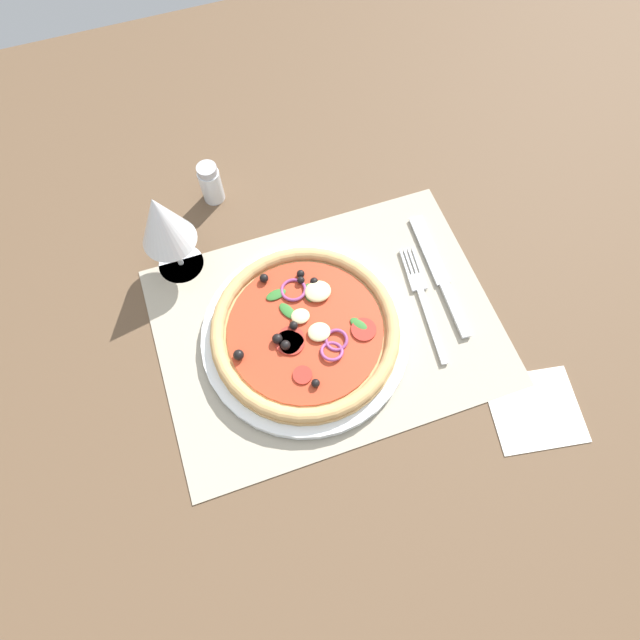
{
  "coord_description": "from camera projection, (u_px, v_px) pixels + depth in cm",
  "views": [
    {
      "loc": [
        -10.42,
        -27.39,
        65.47
      ],
      "look_at": [
        -0.97,
        0.0,
        2.76
      ],
      "focal_mm": 29.8,
      "sensor_mm": 36.0,
      "label": 1
    }
  ],
  "objects": [
    {
      "name": "wine_glass",
      "position": [
        163.0,
        223.0,
        0.67
      ],
      "size": [
        7.2,
        7.2,
        14.9
      ],
      "color": "silver",
      "rests_on": "ground_plane"
    },
    {
      "name": "placemat",
      "position": [
        327.0,
        326.0,
        0.72
      ],
      "size": [
        44.9,
        33.19,
        0.4
      ],
      "primitive_type": "cube",
      "color": "#A39984",
      "rests_on": "ground_plane"
    },
    {
      "name": "plate",
      "position": [
        306.0,
        335.0,
        0.7
      ],
      "size": [
        27.38,
        27.38,
        1.36
      ],
      "primitive_type": "cylinder",
      "color": "white",
      "rests_on": "placemat"
    },
    {
      "name": "fork",
      "position": [
        422.0,
        297.0,
        0.73
      ],
      "size": [
        3.59,
        18.05,
        0.44
      ],
      "rotation": [
        0.0,
        0.0,
        1.45
      ],
      "color": "silver",
      "rests_on": "placemat"
    },
    {
      "name": "knife",
      "position": [
        439.0,
        273.0,
        0.74
      ],
      "size": [
        2.84,
        20.06,
        0.62
      ],
      "rotation": [
        0.0,
        0.0,
        1.51
      ],
      "color": "silver",
      "rests_on": "placemat"
    },
    {
      "name": "pepper_shaker",
      "position": [
        211.0,
        183.0,
        0.78
      ],
      "size": [
        3.2,
        3.2,
        6.7
      ],
      "color": "silver",
      "rests_on": "ground_plane"
    },
    {
      "name": "pizza",
      "position": [
        305.0,
        330.0,
        0.68
      ],
      "size": [
        24.65,
        24.65,
        2.67
      ],
      "color": "tan",
      "rests_on": "plate"
    },
    {
      "name": "ground_plane",
      "position": [
        327.0,
        330.0,
        0.73
      ],
      "size": [
        190.0,
        140.0,
        2.4
      ],
      "primitive_type": "cube",
      "color": "brown"
    },
    {
      "name": "napkin",
      "position": [
        535.0,
        409.0,
        0.67
      ],
      "size": [
        12.69,
        11.78,
        0.36
      ],
      "primitive_type": "cube",
      "rotation": [
        0.0,
        0.0,
        -0.17
      ],
      "color": "silver",
      "rests_on": "ground_plane"
    }
  ]
}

